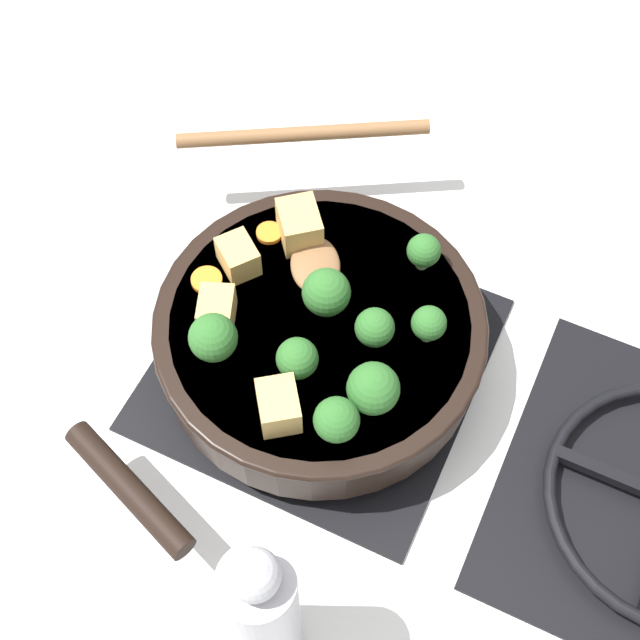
# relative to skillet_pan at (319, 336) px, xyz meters

# --- Properties ---
(ground_plane) EXTENTS (2.40, 2.40, 0.00)m
(ground_plane) POSITION_rel_skillet_pan_xyz_m (-0.00, 0.00, -0.06)
(ground_plane) COLOR silver
(front_burner_grate) EXTENTS (0.31, 0.31, 0.03)m
(front_burner_grate) POSITION_rel_skillet_pan_xyz_m (-0.00, 0.00, -0.05)
(front_burner_grate) COLOR black
(front_burner_grate) RESTS_ON ground_plane
(skillet_pan) EXTENTS (0.41, 0.32, 0.06)m
(skillet_pan) POSITION_rel_skillet_pan_xyz_m (0.00, 0.00, 0.00)
(skillet_pan) COLOR black
(skillet_pan) RESTS_ON front_burner_grate
(wooden_spoon) EXTENTS (0.26, 0.24, 0.02)m
(wooden_spoon) POSITION_rel_skillet_pan_xyz_m (-0.14, -0.08, 0.03)
(wooden_spoon) COLOR brown
(wooden_spoon) RESTS_ON skillet_pan
(tofu_cube_center_large) EXTENTS (0.06, 0.05, 0.03)m
(tofu_cube_center_large) POSITION_rel_skillet_pan_xyz_m (0.10, 0.01, 0.04)
(tofu_cube_center_large) COLOR tan
(tofu_cube_center_large) RESTS_ON skillet_pan
(tofu_cube_near_handle) EXTENTS (0.05, 0.04, 0.03)m
(tofu_cube_near_handle) POSITION_rel_skillet_pan_xyz_m (0.04, -0.09, 0.04)
(tofu_cube_near_handle) COLOR tan
(tofu_cube_near_handle) RESTS_ON skillet_pan
(tofu_cube_east_chunk) EXTENTS (0.05, 0.05, 0.03)m
(tofu_cube_east_chunk) POSITION_rel_skillet_pan_xyz_m (-0.02, -0.10, 0.04)
(tofu_cube_east_chunk) COLOR tan
(tofu_cube_east_chunk) RESTS_ON skillet_pan
(tofu_cube_west_chunk) EXTENTS (0.06, 0.06, 0.04)m
(tofu_cube_west_chunk) POSITION_rel_skillet_pan_xyz_m (-0.08, -0.06, 0.05)
(tofu_cube_west_chunk) COLOR tan
(tofu_cube_west_chunk) RESTS_ON skillet_pan
(broccoli_floret_near_spoon) EXTENTS (0.04, 0.04, 0.05)m
(broccoli_floret_near_spoon) POSITION_rel_skillet_pan_xyz_m (0.10, 0.06, 0.05)
(broccoli_floret_near_spoon) COLOR #709956
(broccoli_floret_near_spoon) RESTS_ON skillet_pan
(broccoli_floret_center_top) EXTENTS (0.04, 0.04, 0.05)m
(broccoli_floret_center_top) POSITION_rel_skillet_pan_xyz_m (0.07, -0.07, 0.06)
(broccoli_floret_center_top) COLOR #709956
(broccoli_floret_center_top) RESTS_ON skillet_pan
(broccoli_floret_east_rim) EXTENTS (0.03, 0.03, 0.04)m
(broccoli_floret_east_rim) POSITION_rel_skillet_pan_xyz_m (-0.03, 0.10, 0.05)
(broccoli_floret_east_rim) COLOR #709956
(broccoli_floret_east_rim) RESTS_ON skillet_pan
(broccoli_floret_west_rim) EXTENTS (0.05, 0.05, 0.05)m
(broccoli_floret_west_rim) POSITION_rel_skillet_pan_xyz_m (0.06, 0.08, 0.06)
(broccoli_floret_west_rim) COLOR #709956
(broccoli_floret_west_rim) RESTS_ON skillet_pan
(broccoli_floret_north_edge) EXTENTS (0.04, 0.04, 0.05)m
(broccoli_floret_north_edge) POSITION_rel_skillet_pan_xyz_m (0.06, 0.01, 0.05)
(broccoli_floret_north_edge) COLOR #709956
(broccoli_floret_north_edge) RESTS_ON skillet_pan
(broccoli_floret_south_cluster) EXTENTS (0.03, 0.03, 0.04)m
(broccoli_floret_south_cluster) POSITION_rel_skillet_pan_xyz_m (-0.10, 0.06, 0.05)
(broccoli_floret_south_cluster) COLOR #709956
(broccoli_floret_south_cluster) RESTS_ON skillet_pan
(broccoli_floret_mid_floret) EXTENTS (0.04, 0.04, 0.04)m
(broccoli_floret_mid_floret) POSITION_rel_skillet_pan_xyz_m (0.00, 0.06, 0.05)
(broccoli_floret_mid_floret) COLOR #709956
(broccoli_floret_mid_floret) RESTS_ON skillet_pan
(broccoli_floret_small_inner) EXTENTS (0.05, 0.05, 0.05)m
(broccoli_floret_small_inner) POSITION_rel_skillet_pan_xyz_m (-0.02, 0.00, 0.06)
(broccoli_floret_small_inner) COLOR #709956
(broccoli_floret_small_inner) RESTS_ON skillet_pan
(carrot_slice_orange_thin) EXTENTS (0.03, 0.03, 0.01)m
(carrot_slice_orange_thin) POSITION_rel_skillet_pan_xyz_m (0.01, -0.12, 0.03)
(carrot_slice_orange_thin) COLOR orange
(carrot_slice_orange_thin) RESTS_ON skillet_pan
(carrot_slice_near_center) EXTENTS (0.03, 0.03, 0.01)m
(carrot_slice_near_center) POSITION_rel_skillet_pan_xyz_m (-0.07, -0.09, 0.03)
(carrot_slice_near_center) COLOR orange
(carrot_slice_near_center) RESTS_ON skillet_pan
(pepper_mill) EXTENTS (0.06, 0.06, 0.22)m
(pepper_mill) POSITION_rel_skillet_pan_xyz_m (0.26, 0.08, 0.04)
(pepper_mill) COLOR #B2B2B7
(pepper_mill) RESTS_ON ground_plane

